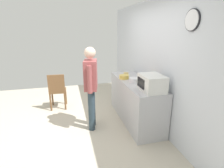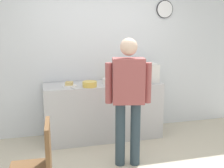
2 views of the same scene
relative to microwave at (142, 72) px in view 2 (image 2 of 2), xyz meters
name	(u,v)px [view 2 (image 2 of 2)]	position (x,y,z in m)	size (l,w,h in m)	color
back_wall	(100,57)	(-0.64, 0.35, 0.23)	(5.40, 0.13, 2.60)	silver
kitchen_counter	(103,111)	(-0.68, -0.03, -0.61)	(1.90, 0.62, 0.92)	#B7B7BC
microwave	(142,72)	(0.00, 0.00, 0.00)	(0.50, 0.39, 0.30)	silver
sandwich_plate	(69,85)	(-1.23, -0.07, -0.13)	(0.24, 0.24, 0.07)	white
salad_bowl	(109,81)	(-0.60, -0.11, -0.10)	(0.20, 0.20, 0.10)	white
cereal_bowl	(90,84)	(-0.93, -0.22, -0.11)	(0.22, 0.22, 0.09)	gold
mixing_bowl	(111,79)	(-0.49, 0.13, -0.12)	(0.22, 0.22, 0.07)	gold
fork_utensil	(73,88)	(-1.20, -0.27, -0.15)	(0.17, 0.02, 0.01)	silver
spoon_utensil	(158,84)	(0.17, -0.30, -0.15)	(0.17, 0.02, 0.01)	silver
person_standing	(128,93)	(-0.57, -1.03, -0.08)	(0.58, 0.32, 1.69)	#2B3B46
wooden_chair	(38,165)	(-1.71, -1.75, -0.55)	(0.42, 0.42, 0.94)	brown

